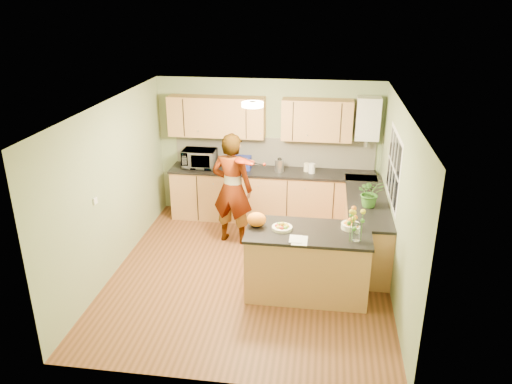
# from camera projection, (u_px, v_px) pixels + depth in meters

# --- Properties ---
(floor) EXTENTS (4.50, 4.50, 0.00)m
(floor) POSITION_uv_depth(u_px,v_px,m) (250.00, 273.00, 7.40)
(floor) COLOR brown
(floor) RESTS_ON ground
(ceiling) EXTENTS (4.00, 4.50, 0.02)m
(ceiling) POSITION_uv_depth(u_px,v_px,m) (249.00, 106.00, 6.47)
(ceiling) COLOR silver
(ceiling) RESTS_ON wall_back
(wall_back) EXTENTS (4.00, 0.02, 2.50)m
(wall_back) POSITION_uv_depth(u_px,v_px,m) (268.00, 149.00, 9.00)
(wall_back) COLOR gray
(wall_back) RESTS_ON floor
(wall_front) EXTENTS (4.00, 0.02, 2.50)m
(wall_front) POSITION_uv_depth(u_px,v_px,m) (215.00, 281.00, 4.87)
(wall_front) COLOR gray
(wall_front) RESTS_ON floor
(wall_left) EXTENTS (0.02, 4.50, 2.50)m
(wall_left) POSITION_uv_depth(u_px,v_px,m) (113.00, 188.00, 7.19)
(wall_left) COLOR gray
(wall_left) RESTS_ON floor
(wall_right) EXTENTS (0.02, 4.50, 2.50)m
(wall_right) POSITION_uv_depth(u_px,v_px,m) (397.00, 203.00, 6.68)
(wall_right) COLOR gray
(wall_right) RESTS_ON floor
(back_counter) EXTENTS (3.64, 0.62, 0.94)m
(back_counter) POSITION_uv_depth(u_px,v_px,m) (272.00, 195.00, 9.00)
(back_counter) COLOR #AD8145
(back_counter) RESTS_ON floor
(right_counter) EXTENTS (0.62, 2.24, 0.94)m
(right_counter) POSITION_uv_depth(u_px,v_px,m) (366.00, 227.00, 7.79)
(right_counter) COLOR #AD8145
(right_counter) RESTS_ON floor
(splashback) EXTENTS (3.60, 0.02, 0.52)m
(splashback) POSITION_uv_depth(u_px,v_px,m) (274.00, 152.00, 8.99)
(splashback) COLOR silver
(splashback) RESTS_ON back_counter
(upper_cabinets) EXTENTS (3.20, 0.34, 0.70)m
(upper_cabinets) POSITION_uv_depth(u_px,v_px,m) (258.00, 118.00, 8.65)
(upper_cabinets) COLOR #AD8145
(upper_cabinets) RESTS_ON wall_back
(boiler) EXTENTS (0.40, 0.30, 0.86)m
(boiler) POSITION_uv_depth(u_px,v_px,m) (368.00, 119.00, 8.40)
(boiler) COLOR white
(boiler) RESTS_ON wall_back
(window_right) EXTENTS (0.01, 1.30, 1.05)m
(window_right) POSITION_uv_depth(u_px,v_px,m) (394.00, 167.00, 7.12)
(window_right) COLOR white
(window_right) RESTS_ON wall_right
(light_switch) EXTENTS (0.02, 0.09, 0.09)m
(light_switch) POSITION_uv_depth(u_px,v_px,m) (95.00, 201.00, 6.62)
(light_switch) COLOR white
(light_switch) RESTS_ON wall_left
(ceiling_lamp) EXTENTS (0.30, 0.30, 0.07)m
(ceiling_lamp) POSITION_uv_depth(u_px,v_px,m) (253.00, 104.00, 6.76)
(ceiling_lamp) COLOR #FFEABF
(ceiling_lamp) RESTS_ON ceiling
(peninsula_island) EXTENTS (1.65, 0.85, 0.95)m
(peninsula_island) POSITION_uv_depth(u_px,v_px,m) (307.00, 262.00, 6.76)
(peninsula_island) COLOR #AD8145
(peninsula_island) RESTS_ON floor
(fruit_dish) EXTENTS (0.27, 0.27, 0.09)m
(fruit_dish) POSITION_uv_depth(u_px,v_px,m) (282.00, 227.00, 6.61)
(fruit_dish) COLOR #FAF2C8
(fruit_dish) RESTS_ON peninsula_island
(orange_bowl) EXTENTS (0.25, 0.25, 0.14)m
(orange_bowl) POSITION_uv_depth(u_px,v_px,m) (351.00, 224.00, 6.63)
(orange_bowl) COLOR #FAF2C8
(orange_bowl) RESTS_ON peninsula_island
(flower_vase) EXTENTS (0.26, 0.26, 0.49)m
(flower_vase) POSITION_uv_depth(u_px,v_px,m) (357.00, 217.00, 6.22)
(flower_vase) COLOR silver
(flower_vase) RESTS_ON peninsula_island
(orange_bag) EXTENTS (0.26, 0.22, 0.20)m
(orange_bag) POSITION_uv_depth(u_px,v_px,m) (257.00, 219.00, 6.68)
(orange_bag) COLOR orange
(orange_bag) RESTS_ON peninsula_island
(papers) EXTENTS (0.20, 0.27, 0.01)m
(papers) POSITION_uv_depth(u_px,v_px,m) (300.00, 240.00, 6.32)
(papers) COLOR white
(papers) RESTS_ON peninsula_island
(violinist) EXTENTS (0.75, 0.57, 1.86)m
(violinist) POSITION_uv_depth(u_px,v_px,m) (232.00, 189.00, 8.04)
(violinist) COLOR tan
(violinist) RESTS_ON floor
(violin) EXTENTS (0.67, 0.58, 0.17)m
(violin) POSITION_uv_depth(u_px,v_px,m) (242.00, 161.00, 7.60)
(violin) COLOR #4B1504
(violin) RESTS_ON violinist
(microwave) EXTENTS (0.59, 0.40, 0.33)m
(microwave) POSITION_uv_depth(u_px,v_px,m) (200.00, 158.00, 8.95)
(microwave) COLOR white
(microwave) RESTS_ON back_counter
(blue_box) EXTENTS (0.30, 0.22, 0.23)m
(blue_box) POSITION_uv_depth(u_px,v_px,m) (243.00, 163.00, 8.86)
(blue_box) COLOR navy
(blue_box) RESTS_ON back_counter
(kettle) EXTENTS (0.16, 0.16, 0.30)m
(kettle) POSITION_uv_depth(u_px,v_px,m) (280.00, 165.00, 8.73)
(kettle) COLOR silver
(kettle) RESTS_ON back_counter
(jar_cream) EXTENTS (0.12, 0.12, 0.15)m
(jar_cream) POSITION_uv_depth(u_px,v_px,m) (307.00, 167.00, 8.77)
(jar_cream) COLOR #FAF2C8
(jar_cream) RESTS_ON back_counter
(jar_white) EXTENTS (0.15, 0.15, 0.17)m
(jar_white) POSITION_uv_depth(u_px,v_px,m) (312.00, 168.00, 8.68)
(jar_white) COLOR white
(jar_white) RESTS_ON back_counter
(potted_plant) EXTENTS (0.43, 0.38, 0.43)m
(potted_plant) POSITION_uv_depth(u_px,v_px,m) (371.00, 193.00, 7.28)
(potted_plant) COLOR #397125
(potted_plant) RESTS_ON right_counter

